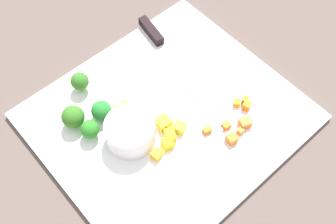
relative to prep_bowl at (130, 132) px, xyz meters
name	(u,v)px	position (x,y,z in m)	size (l,w,h in m)	color
ground_plane	(168,118)	(0.08, -0.01, -0.04)	(4.00, 4.00, 0.00)	brown
cutting_board	(168,117)	(0.08, -0.01, -0.03)	(0.43, 0.39, 0.01)	white
prep_bowl	(130,132)	(0.00, 0.00, 0.00)	(0.08, 0.08, 0.05)	white
chef_knife	(166,50)	(0.17, 0.10, -0.02)	(0.07, 0.29, 0.02)	silver
carrot_dice_0	(226,125)	(0.14, -0.09, -0.02)	(0.01, 0.01, 0.01)	orange
carrot_dice_1	(245,100)	(0.20, -0.08, -0.02)	(0.01, 0.01, 0.01)	orange
carrot_dice_2	(246,106)	(0.19, -0.09, -0.02)	(0.01, 0.01, 0.01)	orange
carrot_dice_3	(245,123)	(0.16, -0.11, -0.02)	(0.02, 0.02, 0.01)	orange
carrot_dice_4	(237,103)	(0.18, -0.07, -0.02)	(0.01, 0.01, 0.01)	orange
carrot_dice_5	(232,139)	(0.12, -0.12, -0.02)	(0.02, 0.02, 0.01)	orange
carrot_dice_6	(207,130)	(0.11, -0.08, -0.02)	(0.01, 0.01, 0.01)	orange
carrot_dice_7	(240,131)	(0.15, -0.12, -0.02)	(0.01, 0.01, 0.01)	orange
pepper_dice_0	(172,128)	(0.06, -0.03, -0.02)	(0.01, 0.01, 0.01)	yellow
pepper_dice_1	(179,127)	(0.07, -0.04, -0.01)	(0.02, 0.02, 0.02)	yellow
pepper_dice_2	(157,154)	(0.01, -0.05, -0.02)	(0.01, 0.02, 0.01)	yellow
pepper_dice_3	(168,143)	(0.04, -0.05, -0.02)	(0.02, 0.02, 0.02)	yellow
pepper_dice_4	(163,123)	(0.06, -0.02, -0.01)	(0.02, 0.02, 0.02)	yellow
pepper_dice_5	(126,108)	(0.03, 0.05, -0.01)	(0.02, 0.02, 0.02)	yellow
pepper_dice_6	(119,112)	(0.01, 0.05, -0.01)	(0.02, 0.02, 0.02)	yellow
pepper_dice_7	(170,135)	(0.05, -0.04, -0.02)	(0.02, 0.02, 0.02)	yellow
broccoli_floret_0	(102,111)	(-0.01, 0.07, 0.00)	(0.04, 0.04, 0.04)	#91C364
broccoli_floret_1	(73,117)	(-0.06, 0.09, 0.00)	(0.04, 0.04, 0.04)	#97AC56
broccoli_floret_2	(90,129)	(-0.05, 0.05, 0.00)	(0.03, 0.03, 0.04)	#85C05F
broccoli_floret_3	(80,81)	(0.00, 0.14, 0.00)	(0.03, 0.03, 0.04)	#97AC63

